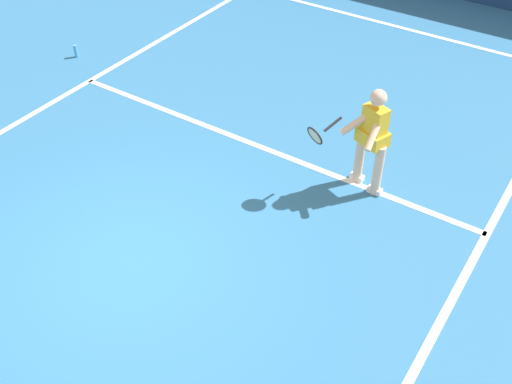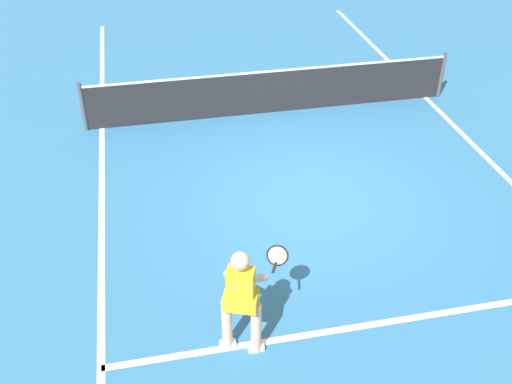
# 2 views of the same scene
# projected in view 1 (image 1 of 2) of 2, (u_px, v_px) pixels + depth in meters

# --- Properties ---
(ground_plane) EXTENTS (27.42, 27.42, 0.00)m
(ground_plane) POSITION_uv_depth(u_px,v_px,m) (124.00, 263.00, 7.42)
(ground_plane) COLOR teal
(baseline_marking) EXTENTS (8.12, 0.10, 0.01)m
(baseline_marking) POSITION_uv_depth(u_px,v_px,m) (391.00, 25.00, 12.54)
(baseline_marking) COLOR white
(baseline_marking) RESTS_ON ground
(service_line_marking) EXTENTS (7.12, 0.10, 0.01)m
(service_line_marking) POSITION_uv_depth(u_px,v_px,m) (256.00, 145.00, 9.30)
(service_line_marking) COLOR white
(service_line_marking) RESTS_ON ground
(tennis_player) EXTENTS (1.00, 0.86, 1.55)m
(tennis_player) POSITION_uv_depth(u_px,v_px,m) (371.00, 137.00, 8.00)
(tennis_player) COLOR beige
(tennis_player) RESTS_ON ground
(water_bottle) EXTENTS (0.07, 0.07, 0.24)m
(water_bottle) POSITION_uv_depth(u_px,v_px,m) (76.00, 51.00, 11.41)
(water_bottle) COLOR #4C9EE5
(water_bottle) RESTS_ON ground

